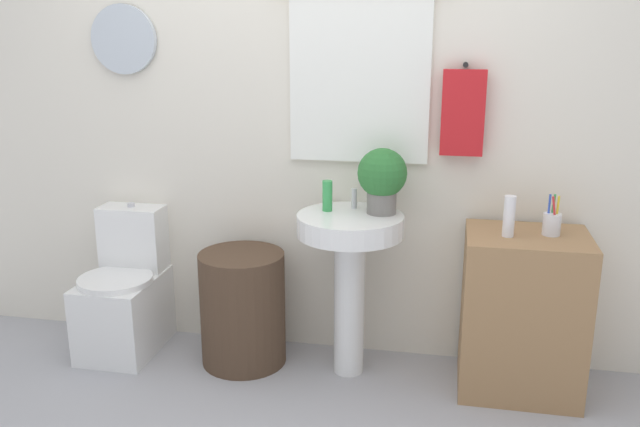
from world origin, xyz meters
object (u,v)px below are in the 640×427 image
object	(u,v)px
pedestal_sink	(350,256)
potted_plant	(382,177)
soap_bottle	(327,196)
wooden_cabinet	(522,313)
toilet	(126,296)
lotion_bottle	(509,216)
laundry_hamper	(243,308)
toothbrush_cup	(552,223)

from	to	relation	value
pedestal_sink	potted_plant	bearing A→B (deg)	23.20
soap_bottle	pedestal_sink	bearing A→B (deg)	-22.62
pedestal_sink	wooden_cabinet	xyz separation A→B (m)	(0.82, -0.00, -0.23)
toilet	soap_bottle	bearing A→B (deg)	0.84
pedestal_sink	soap_bottle	bearing A→B (deg)	157.38
toilet	soap_bottle	size ratio (longest dim) A/B	5.16
potted_plant	pedestal_sink	bearing A→B (deg)	-156.80
lotion_bottle	soap_bottle	bearing A→B (deg)	173.88
toilet	laundry_hamper	xyz separation A→B (m)	(0.66, -0.03, 0.00)
laundry_hamper	pedestal_sink	xyz separation A→B (m)	(0.55, 0.00, 0.32)
laundry_hamper	toothbrush_cup	size ratio (longest dim) A/B	3.16
toilet	laundry_hamper	distance (m)	0.66
laundry_hamper	wooden_cabinet	world-z (taller)	wooden_cabinet
laundry_hamper	pedestal_sink	bearing A→B (deg)	0.00
wooden_cabinet	laundry_hamper	bearing A→B (deg)	180.00
wooden_cabinet	soap_bottle	distance (m)	1.07
wooden_cabinet	lotion_bottle	world-z (taller)	lotion_bottle
potted_plant	lotion_bottle	distance (m)	0.60
laundry_hamper	soap_bottle	xyz separation A→B (m)	(0.43, 0.05, 0.60)
toilet	pedestal_sink	xyz separation A→B (m)	(1.21, -0.03, 0.32)
potted_plant	lotion_bottle	xyz separation A→B (m)	(0.58, -0.10, -0.13)
pedestal_sink	toothbrush_cup	xyz separation A→B (m)	(0.91, 0.02, 0.21)
toilet	pedestal_sink	bearing A→B (deg)	-1.61
soap_bottle	potted_plant	world-z (taller)	potted_plant
pedestal_sink	lotion_bottle	distance (m)	0.76
toilet	laundry_hamper	world-z (taller)	toilet
toilet	soap_bottle	distance (m)	1.24
toilet	lotion_bottle	xyz separation A→B (m)	(1.93, -0.07, 0.57)
laundry_hamper	wooden_cabinet	size ratio (longest dim) A/B	0.76
toilet	lotion_bottle	distance (m)	2.01
toilet	wooden_cabinet	distance (m)	2.03
toilet	toothbrush_cup	size ratio (longest dim) A/B	4.15
laundry_hamper	toothbrush_cup	world-z (taller)	toothbrush_cup
wooden_cabinet	toilet	bearing A→B (deg)	179.04
potted_plant	toothbrush_cup	bearing A→B (deg)	-2.95
soap_bottle	wooden_cabinet	bearing A→B (deg)	-3.06
potted_plant	laundry_hamper	bearing A→B (deg)	-175.01
toilet	toothbrush_cup	distance (m)	2.19
lotion_bottle	potted_plant	bearing A→B (deg)	170.22
pedestal_sink	toothbrush_cup	size ratio (longest dim) A/B	4.41
pedestal_sink	soap_bottle	size ratio (longest dim) A/B	5.48
pedestal_sink	wooden_cabinet	size ratio (longest dim) A/B	1.06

